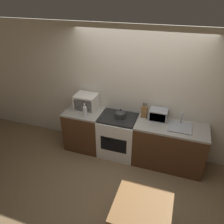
% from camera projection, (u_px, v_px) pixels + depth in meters
% --- Properties ---
extents(ground_plane, '(16.00, 16.00, 0.00)m').
position_uv_depth(ground_plane, '(118.00, 185.00, 3.97)').
color(ground_plane, brown).
extents(wall_back, '(10.00, 0.06, 2.60)m').
position_uv_depth(wall_back, '(137.00, 94.00, 4.32)').
color(wall_back, beige).
rests_on(wall_back, ground_plane).
extents(counter_left_run, '(0.77, 0.62, 0.90)m').
position_uv_depth(counter_left_run, '(85.00, 129.00, 4.76)').
color(counter_left_run, '#4C2D19').
rests_on(counter_left_run, ground_plane).
extents(counter_right_run, '(1.33, 0.62, 0.90)m').
position_uv_depth(counter_right_run, '(169.00, 146.00, 4.25)').
color(counter_right_run, '#4C2D19').
rests_on(counter_right_run, ground_plane).
extents(stove_range, '(0.75, 0.62, 0.90)m').
position_uv_depth(stove_range, '(118.00, 136.00, 4.54)').
color(stove_range, silver).
rests_on(stove_range, ground_plane).
extents(kettle, '(0.21, 0.21, 0.19)m').
position_uv_depth(kettle, '(120.00, 114.00, 4.28)').
color(kettle, '#2D2D2D').
rests_on(kettle, stove_range).
extents(microwave, '(0.44, 0.36, 0.33)m').
position_uv_depth(microwave, '(86.00, 102.00, 4.53)').
color(microwave, silver).
rests_on(microwave, counter_left_run).
extents(bottle, '(0.08, 0.08, 0.29)m').
position_uv_depth(bottle, '(85.00, 111.00, 4.29)').
color(bottle, silver).
rests_on(bottle, counter_left_run).
extents(knife_block, '(0.11, 0.07, 0.32)m').
position_uv_depth(knife_block, '(144.00, 112.00, 4.25)').
color(knife_block, brown).
rests_on(knife_block, counter_right_run).
extents(toaster_oven, '(0.34, 0.25, 0.22)m').
position_uv_depth(toaster_oven, '(158.00, 115.00, 4.19)').
color(toaster_oven, '#999BA0').
rests_on(toaster_oven, counter_right_run).
extents(sink_basin, '(0.42, 0.38, 0.24)m').
position_uv_depth(sink_basin, '(180.00, 127.00, 3.99)').
color(sink_basin, '#999BA0').
rests_on(sink_basin, counter_right_run).
extents(dining_table, '(0.74, 0.69, 0.73)m').
position_uv_depth(dining_table, '(142.00, 212.00, 2.81)').
color(dining_table, brown).
rests_on(dining_table, ground_plane).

